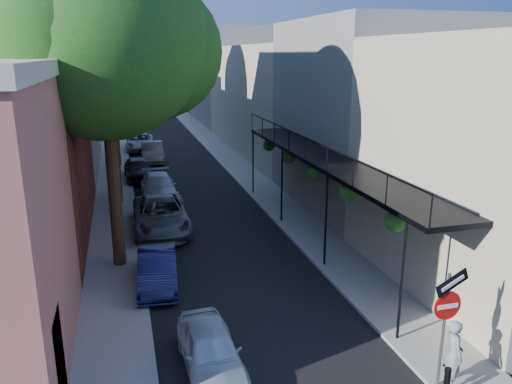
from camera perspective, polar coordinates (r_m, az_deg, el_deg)
road_surface at (r=38.26m, az=-9.80°, el=4.15°), size 6.00×64.00×0.01m
sidewalk_left at (r=38.10m, az=-15.80°, el=3.82°), size 2.00×64.00×0.12m
sidewalk_right at (r=38.81m, az=-3.90°, el=4.59°), size 2.00×64.00×0.12m
buildings_left at (r=36.70m, az=-24.79°, el=10.27°), size 10.10×59.10×12.00m
buildings_right at (r=39.01m, az=3.48°, el=11.12°), size 9.80×55.00×10.00m
sign_post at (r=11.93m, az=20.96°, el=-12.51°), size 0.89×0.17×2.99m
oak_near at (r=17.64m, az=-15.66°, el=16.44°), size 7.48×6.80×11.42m
oak_mid at (r=25.61m, az=-15.67°, el=14.16°), size 6.60×6.00×10.20m
oak_far at (r=34.65m, az=-15.73°, el=16.38°), size 7.70×7.00×11.90m
parked_car_a at (r=12.61m, az=-5.21°, el=-17.54°), size 1.44×3.38×1.14m
parked_car_b at (r=16.90m, az=-11.20°, el=-8.68°), size 1.51×3.63×1.17m
parked_car_c at (r=21.92m, az=-10.78°, el=-2.61°), size 2.44×5.12×1.41m
parked_car_d at (r=26.77m, az=-11.06°, el=0.55°), size 1.80×4.38×1.27m
parked_car_e at (r=31.04m, az=-13.31°, el=2.55°), size 1.72×3.97×1.33m
parked_car_f at (r=36.14m, az=-11.78°, el=4.49°), size 1.49×4.20×1.38m
parked_car_g at (r=40.77m, az=-13.09°, el=5.59°), size 2.33×4.75×1.30m
pedestrian at (r=12.58m, az=21.69°, el=-16.81°), size 0.54×0.68×1.64m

